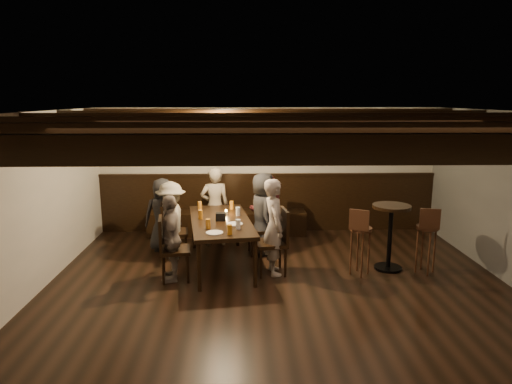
{
  "coord_description": "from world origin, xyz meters",
  "views": [
    {
      "loc": [
        -0.48,
        -5.25,
        2.57
      ],
      "look_at": [
        -0.3,
        1.3,
        1.22
      ],
      "focal_mm": 32.0,
      "sensor_mm": 36.0,
      "label": 1
    }
  ],
  "objects_px": {
    "chair_right_far": "(272,254)",
    "person_bench_left": "(163,215)",
    "chair_right_near": "(261,238)",
    "bar_stool_left": "(360,250)",
    "dining_table": "(221,224)",
    "person_right_far": "(274,227)",
    "high_top_table": "(390,227)",
    "person_left_near": "(171,221)",
    "person_right_near": "(263,214)",
    "chair_left_near": "(174,242)",
    "person_bench_right": "(267,210)",
    "person_left_far": "(171,238)",
    "chair_left_far": "(174,261)",
    "bar_stool_right": "(426,248)",
    "person_bench_centre": "(215,207)"
  },
  "relations": [
    {
      "from": "chair_right_far",
      "to": "person_bench_left",
      "type": "distance_m",
      "value": 2.13
    },
    {
      "from": "chair_right_near",
      "to": "bar_stool_left",
      "type": "xyz_separation_m",
      "value": [
        1.42,
        -0.98,
        0.11
      ]
    },
    {
      "from": "dining_table",
      "to": "person_right_far",
      "type": "xyz_separation_m",
      "value": [
        0.81,
        -0.34,
        0.04
      ]
    },
    {
      "from": "person_bench_left",
      "to": "high_top_table",
      "type": "distance_m",
      "value": 3.72
    },
    {
      "from": "person_left_near",
      "to": "person_right_near",
      "type": "height_order",
      "value": "person_right_near"
    },
    {
      "from": "chair_left_near",
      "to": "person_bench_right",
      "type": "bearing_deg",
      "value": 105.53
    },
    {
      "from": "person_right_far",
      "to": "chair_left_near",
      "type": "bearing_deg",
      "value": 58.51
    },
    {
      "from": "chair_right_near",
      "to": "person_bench_right",
      "type": "distance_m",
      "value": 0.61
    },
    {
      "from": "person_left_far",
      "to": "person_left_near",
      "type": "bearing_deg",
      "value": -180.0
    },
    {
      "from": "chair_right_far",
      "to": "person_bench_right",
      "type": "distance_m",
      "value": 1.4
    },
    {
      "from": "person_right_far",
      "to": "high_top_table",
      "type": "bearing_deg",
      "value": -94.72
    },
    {
      "from": "chair_left_near",
      "to": "person_left_far",
      "type": "xyz_separation_m",
      "value": [
        0.1,
        -0.9,
        0.34
      ]
    },
    {
      "from": "chair_left_far",
      "to": "person_bench_right",
      "type": "relative_size",
      "value": 0.74
    },
    {
      "from": "bar_stool_left",
      "to": "bar_stool_right",
      "type": "xyz_separation_m",
      "value": [
        1.0,
        0.05,
        0.0
      ]
    },
    {
      "from": "chair_right_near",
      "to": "bar_stool_left",
      "type": "relative_size",
      "value": 0.85
    },
    {
      "from": "person_right_far",
      "to": "bar_stool_right",
      "type": "relative_size",
      "value": 1.4
    },
    {
      "from": "high_top_table",
      "to": "person_bench_left",
      "type": "bearing_deg",
      "value": 164.55
    },
    {
      "from": "chair_right_near",
      "to": "chair_right_far",
      "type": "xyz_separation_m",
      "value": [
        0.13,
        -0.89,
        0.03
      ]
    },
    {
      "from": "person_left_far",
      "to": "chair_left_far",
      "type": "bearing_deg",
      "value": 90.0
    },
    {
      "from": "person_bench_right",
      "to": "bar_stool_right",
      "type": "height_order",
      "value": "person_bench_right"
    },
    {
      "from": "person_left_near",
      "to": "bar_stool_right",
      "type": "relative_size",
      "value": 1.25
    },
    {
      "from": "dining_table",
      "to": "chair_right_far",
      "type": "distance_m",
      "value": 0.93
    },
    {
      "from": "chair_left_far",
      "to": "person_bench_left",
      "type": "bearing_deg",
      "value": -172.38
    },
    {
      "from": "chair_left_near",
      "to": "dining_table",
      "type": "bearing_deg",
      "value": 57.97
    },
    {
      "from": "high_top_table",
      "to": "dining_table",
      "type": "bearing_deg",
      "value": 174.89
    },
    {
      "from": "dining_table",
      "to": "person_right_near",
      "type": "distance_m",
      "value": 0.87
    },
    {
      "from": "person_right_near",
      "to": "chair_right_far",
      "type": "bearing_deg",
      "value": 178.13
    },
    {
      "from": "person_bench_left",
      "to": "person_left_far",
      "type": "xyz_separation_m",
      "value": [
        0.34,
        -1.31,
        -0.0
      ]
    },
    {
      "from": "person_left_near",
      "to": "person_left_far",
      "type": "xyz_separation_m",
      "value": [
        0.13,
        -0.89,
        -0.01
      ]
    },
    {
      "from": "chair_right_far",
      "to": "person_bench_centre",
      "type": "height_order",
      "value": "person_bench_centre"
    },
    {
      "from": "person_bench_right",
      "to": "high_top_table",
      "type": "distance_m",
      "value": 2.2
    },
    {
      "from": "dining_table",
      "to": "chair_right_near",
      "type": "xyz_separation_m",
      "value": [
        0.65,
        0.55,
        -0.41
      ]
    },
    {
      "from": "chair_left_far",
      "to": "high_top_table",
      "type": "relative_size",
      "value": 0.92
    },
    {
      "from": "person_bench_right",
      "to": "person_right_near",
      "type": "height_order",
      "value": "person_right_near"
    },
    {
      "from": "high_top_table",
      "to": "chair_right_near",
      "type": "bearing_deg",
      "value": 157.96
    },
    {
      "from": "chair_left_far",
      "to": "person_right_near",
      "type": "height_order",
      "value": "person_right_near"
    },
    {
      "from": "chair_right_far",
      "to": "person_left_far",
      "type": "bearing_deg",
      "value": 90.0
    },
    {
      "from": "chair_left_far",
      "to": "person_bench_right",
      "type": "bearing_deg",
      "value": 129.81
    },
    {
      "from": "dining_table",
      "to": "chair_left_near",
      "type": "height_order",
      "value": "chair_left_near"
    },
    {
      "from": "person_bench_centre",
      "to": "bar_stool_right",
      "type": "distance_m",
      "value": 3.53
    },
    {
      "from": "person_bench_right",
      "to": "high_top_table",
      "type": "xyz_separation_m",
      "value": [
        1.81,
        -1.25,
        0.03
      ]
    },
    {
      "from": "chair_left_near",
      "to": "chair_right_far",
      "type": "height_order",
      "value": "chair_right_far"
    },
    {
      "from": "chair_left_near",
      "to": "person_bench_right",
      "type": "height_order",
      "value": "person_bench_right"
    },
    {
      "from": "chair_left_near",
      "to": "person_left_far",
      "type": "relative_size",
      "value": 0.73
    },
    {
      "from": "person_right_far",
      "to": "person_bench_centre",
      "type": "bearing_deg",
      "value": 26.57
    },
    {
      "from": "chair_right_near",
      "to": "person_left_far",
      "type": "height_order",
      "value": "person_left_far"
    },
    {
      "from": "chair_right_near",
      "to": "person_right_far",
      "type": "relative_size",
      "value": 0.61
    },
    {
      "from": "person_right_far",
      "to": "bar_stool_right",
      "type": "height_order",
      "value": "person_right_far"
    },
    {
      "from": "chair_right_near",
      "to": "person_left_near",
      "type": "distance_m",
      "value": 1.51
    },
    {
      "from": "chair_right_far",
      "to": "bar_stool_right",
      "type": "xyz_separation_m",
      "value": [
        2.29,
        -0.04,
        0.08
      ]
    }
  ]
}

